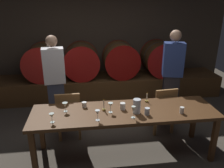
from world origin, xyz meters
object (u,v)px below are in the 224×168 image
at_px(guest_left, 55,81).
at_px(pitcher, 137,106).
at_px(chair_right, 163,108).
at_px(cup_center_right, 147,111).
at_px(wine_glass_right, 111,105).
at_px(chair_left, 69,113).
at_px(cup_far_right, 182,110).
at_px(dining_table, 125,115).
at_px(candle_right, 147,99).
at_px(wine_barrel_far_right, 160,58).
at_px(candle_left, 104,107).
at_px(guest_right, 172,75).
at_px(wine_barrel_center_left, 82,61).
at_px(wine_barrel_far_left, 43,62).
at_px(wine_glass_left, 65,105).
at_px(cup_center_left, 123,106).
at_px(cup_far_left, 84,105).
at_px(wine_glass_far_left, 52,116).
at_px(wine_glass_far_right, 133,110).

bearing_deg(guest_left, pitcher, 129.81).
bearing_deg(chair_right, cup_center_right, 48.96).
bearing_deg(wine_glass_right, chair_left, 136.49).
bearing_deg(cup_far_right, dining_table, 167.75).
bearing_deg(candle_right, wine_barrel_far_right, 66.55).
xyz_separation_m(wine_barrel_far_right, candle_left, (-1.63, -2.32, -0.11)).
bearing_deg(candle_left, guest_right, 35.33).
bearing_deg(wine_barrel_center_left, wine_barrel_far_left, 180.00).
relative_size(guest_left, wine_glass_right, 11.42).
height_order(chair_right, candle_right, candle_right).
distance_m(dining_table, chair_left, 1.07).
bearing_deg(chair_right, cup_far_right, 83.86).
bearing_deg(wine_barrel_center_left, wine_glass_right, -80.40).
bearing_deg(wine_glass_right, wine_glass_left, 170.22).
height_order(wine_glass_right, cup_far_right, wine_glass_right).
bearing_deg(candle_right, cup_center_right, -104.96).
xyz_separation_m(wine_barrel_far_right, guest_left, (-2.44, -1.25, -0.04)).
xyz_separation_m(wine_barrel_far_right, cup_center_left, (-1.34, -2.32, -0.11)).
xyz_separation_m(chair_left, cup_far_left, (0.27, -0.39, 0.33)).
bearing_deg(candle_right, cup_far_left, -176.62).
height_order(guest_right, cup_far_right, guest_right).
distance_m(guest_left, candle_left, 1.34).
relative_size(cup_far_left, cup_center_left, 0.80).
xyz_separation_m(chair_left, candle_left, (0.56, -0.55, 0.34)).
distance_m(chair_right, guest_right, 0.73).
bearing_deg(wine_glass_right, wine_barrel_center_left, 99.60).
height_order(wine_glass_far_left, wine_glass_far_right, wine_glass_far_right).
xyz_separation_m(guest_right, cup_center_right, (-0.83, -1.22, -0.10)).
bearing_deg(chair_left, candle_left, 134.39).
bearing_deg(wine_glass_left, guest_left, 103.42).
distance_m(candle_right, wine_glass_far_right, 0.58).
height_order(wine_barrel_far_left, candle_left, wine_barrel_far_left).
bearing_deg(wine_barrel_far_right, dining_table, -119.17).
distance_m(wine_barrel_far_right, wine_glass_right, 2.85).
bearing_deg(wine_glass_left, wine_glass_far_left, -117.77).
xyz_separation_m(guest_left, wine_glass_right, (0.90, -1.14, -0.01)).
relative_size(wine_glass_left, wine_glass_far_right, 0.82).
height_order(guest_left, guest_right, guest_right).
height_order(guest_left, cup_far_left, guest_left).
relative_size(guest_right, pitcher, 8.45).
bearing_deg(pitcher, chair_right, 45.32).
height_order(pitcher, wine_glass_left, pitcher).
distance_m(wine_glass_far_left, cup_far_right, 1.83).
distance_m(candle_left, wine_glass_left, 0.57).
xyz_separation_m(wine_barrel_far_left, dining_table, (1.52, -2.37, -0.23)).
distance_m(wine_barrel_far_left, chair_right, 2.98).
xyz_separation_m(guest_left, cup_far_right, (1.92, -1.29, -0.07)).
bearing_deg(cup_center_right, pitcher, 150.61).
distance_m(candle_left, wine_glass_far_left, 0.76).
distance_m(wine_glass_left, cup_far_right, 1.70).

